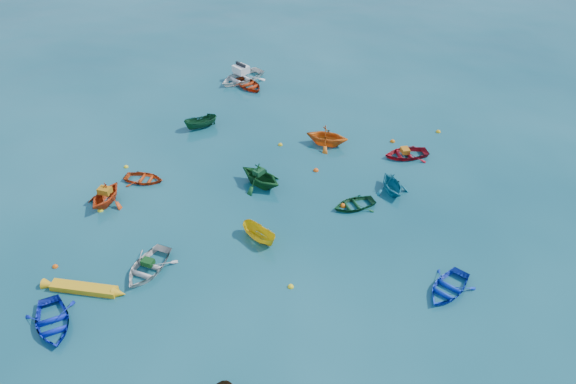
{
  "coord_description": "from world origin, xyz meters",
  "views": [
    {
      "loc": [
        0.63,
        -22.49,
        20.89
      ],
      "look_at": [
        0.0,
        5.0,
        0.4
      ],
      "focal_mm": 35.0,
      "sensor_mm": 36.0,
      "label": 1
    }
  ],
  "objects_px": {
    "dinghy_blue_sw": "(53,325)",
    "motorboat_white": "(242,80)",
    "kayak_yellow": "(85,291)",
    "dinghy_white_near": "(148,270)",
    "dinghy_blue_se": "(447,291)"
  },
  "relations": [
    {
      "from": "motorboat_white",
      "to": "kayak_yellow",
      "type": "bearing_deg",
      "value": -58.59
    },
    {
      "from": "dinghy_blue_sw",
      "to": "motorboat_white",
      "type": "distance_m",
      "value": 27.44
    },
    {
      "from": "dinghy_blue_sw",
      "to": "dinghy_blue_se",
      "type": "relative_size",
      "value": 1.08
    },
    {
      "from": "dinghy_blue_sw",
      "to": "kayak_yellow",
      "type": "relative_size",
      "value": 0.79
    },
    {
      "from": "kayak_yellow",
      "to": "dinghy_white_near",
      "type": "bearing_deg",
      "value": -54.31
    },
    {
      "from": "dinghy_white_near",
      "to": "motorboat_white",
      "type": "xyz_separation_m",
      "value": [
        2.87,
        22.88,
        0.0
      ]
    },
    {
      "from": "kayak_yellow",
      "to": "motorboat_white",
      "type": "relative_size",
      "value": 0.99
    },
    {
      "from": "dinghy_white_near",
      "to": "dinghy_blue_se",
      "type": "distance_m",
      "value": 15.46
    },
    {
      "from": "dinghy_white_near",
      "to": "kayak_yellow",
      "type": "height_order",
      "value": "dinghy_white_near"
    },
    {
      "from": "dinghy_blue_sw",
      "to": "dinghy_blue_se",
      "type": "xyz_separation_m",
      "value": [
        19.08,
        2.67,
        0.0
      ]
    },
    {
      "from": "kayak_yellow",
      "to": "motorboat_white",
      "type": "bearing_deg",
      "value": -5.36
    },
    {
      "from": "motorboat_white",
      "to": "dinghy_white_near",
      "type": "bearing_deg",
      "value": -52.47
    },
    {
      "from": "dinghy_blue_sw",
      "to": "kayak_yellow",
      "type": "xyz_separation_m",
      "value": [
        0.77,
        2.25,
        0.0
      ]
    },
    {
      "from": "kayak_yellow",
      "to": "motorboat_white",
      "type": "height_order",
      "value": "motorboat_white"
    },
    {
      "from": "dinghy_blue_sw",
      "to": "motorboat_white",
      "type": "xyz_separation_m",
      "value": [
        6.53,
        26.65,
        0.0
      ]
    }
  ]
}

